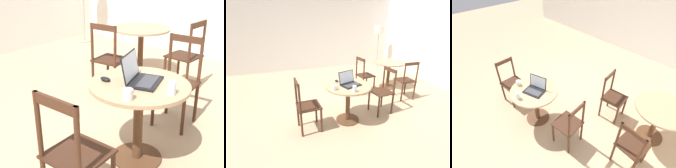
{
  "view_description": "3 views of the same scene",
  "coord_description": "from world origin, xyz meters",
  "views": [
    {
      "loc": [
        -1.95,
        -1.92,
        1.71
      ],
      "look_at": [
        0.12,
        -0.12,
        0.57
      ],
      "focal_mm": 50.0,
      "sensor_mm": 36.0,
      "label": 1
    },
    {
      "loc": [
        -1.15,
        -3.27,
        1.91
      ],
      "look_at": [
        -0.04,
        -0.01,
        0.56
      ],
      "focal_mm": 28.0,
      "sensor_mm": 36.0,
      "label": 2
    },
    {
      "loc": [
        2.0,
        -1.71,
        2.74
      ],
      "look_at": [
        0.08,
        0.07,
        0.58
      ],
      "focal_mm": 28.0,
      "sensor_mm": 36.0,
      "label": 3
    }
  ],
  "objects": [
    {
      "name": "ground_plane",
      "position": [
        0.0,
        0.0,
        0.0
      ],
      "size": [
        16.0,
        16.0,
        0.0
      ],
      "primitive_type": "plane",
      "color": "tan"
    },
    {
      "name": "wall_back",
      "position": [
        0.0,
        3.23,
        1.35
      ],
      "size": [
        9.4,
        0.06,
        2.7
      ],
      "color": "white",
      "rests_on": "ground_plane"
    },
    {
      "name": "cafe_table_near",
      "position": [
        -0.02,
        -0.54,
        0.56
      ],
      "size": [
        0.84,
        0.84,
        0.73
      ],
      "color": "#51331E",
      "rests_on": "ground_plane"
    },
    {
      "name": "cafe_table_mid",
      "position": [
        1.69,
        0.68,
        0.56
      ],
      "size": [
        0.84,
        0.84,
        0.73
      ],
      "color": "#51331E",
      "rests_on": "ground_plane"
    },
    {
      "name": "chair_near_left",
      "position": [
        -0.81,
        -0.59,
        0.47
      ],
      "size": [
        0.41,
        0.41,
        0.94
      ],
      "color": "#472819",
      "rests_on": "ground_plane"
    },
    {
      "name": "chair_near_right",
      "position": [
        0.78,
        -0.46,
        0.47
      ],
      "size": [
        0.43,
        0.43,
        0.94
      ],
      "color": "#472819",
      "rests_on": "ground_plane"
    },
    {
      "name": "chair_mid_front",
      "position": [
        1.65,
        -0.09,
        0.47
      ],
      "size": [
        0.41,
        0.41,
        0.94
      ],
      "color": "#472819",
      "rests_on": "ground_plane"
    },
    {
      "name": "chair_mid_left",
      "position": [
        0.87,
        0.58,
        0.47
      ],
      "size": [
        0.44,
        0.44,
        0.94
      ],
      "color": "#472819",
      "rests_on": "ground_plane"
    },
    {
      "name": "floor_lamp",
      "position": [
        2.55,
        2.76,
        1.35
      ],
      "size": [
        0.34,
        0.34,
        1.56
      ],
      "color": "#9E937F",
      "rests_on": "ground_plane"
    },
    {
      "name": "laptop",
      "position": [
        0.0,
        -0.53,
        0.78
      ],
      "size": [
        0.4,
        0.37,
        0.24
      ],
      "color": "black",
      "rests_on": "cafe_table_near"
    },
    {
      "name": "mouse",
      "position": [
        -0.16,
        -0.29,
        0.75
      ],
      "size": [
        0.06,
        0.1,
        0.03
      ],
      "color": "black",
      "rests_on": "cafe_table_near"
    },
    {
      "name": "mug",
      "position": [
        -0.33,
        -0.66,
        0.78
      ],
      "size": [
        0.11,
        0.08,
        0.09
      ],
      "color": "silver",
      "rests_on": "cafe_table_near"
    },
    {
      "name": "drinking_glass",
      "position": [
        -0.04,
        -0.85,
        0.79
      ],
      "size": [
        0.06,
        0.06,
        0.11
      ],
      "color": "silver",
      "rests_on": "cafe_table_near"
    }
  ]
}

